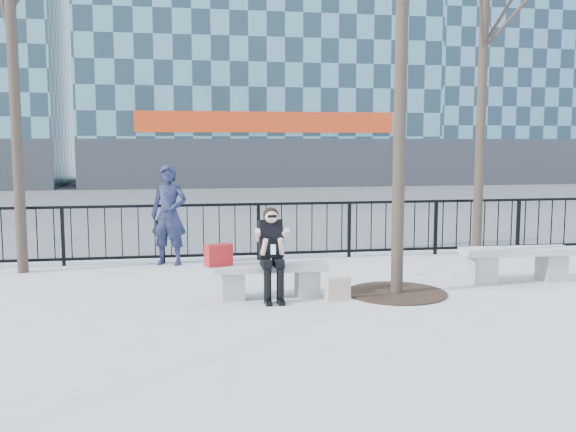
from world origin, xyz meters
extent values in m
plane|color=#A3A39E|center=(0.00, 0.00, 0.00)|extent=(120.00, 120.00, 0.00)
cube|color=#474747|center=(0.00, 15.00, 0.00)|extent=(60.00, 23.00, 0.01)
cube|color=black|center=(0.00, 3.00, 1.08)|extent=(14.00, 0.05, 0.05)
cube|color=black|center=(0.00, 3.00, 0.12)|extent=(14.00, 0.05, 0.05)
cube|color=#2D2D30|center=(3.00, 21.96, 1.20)|extent=(18.00, 0.08, 2.40)
cube|color=#AE2C0B|center=(3.00, 21.90, 3.20)|extent=(12.60, 0.12, 1.00)
cube|color=slate|center=(20.00, 27.00, 10.00)|extent=(16.00, 10.00, 20.00)
cylinder|color=black|center=(1.90, -0.10, 3.75)|extent=(0.18, 0.18, 7.50)
cylinder|color=black|center=(-4.00, 2.50, 3.25)|extent=(0.18, 0.18, 6.50)
cylinder|color=black|center=(4.50, 2.60, 3.50)|extent=(0.18, 0.18, 7.00)
cylinder|color=black|center=(1.90, -0.10, 0.01)|extent=(1.50, 1.50, 0.02)
cube|color=slate|center=(-0.55, 0.00, 0.20)|extent=(0.32, 0.38, 0.40)
cube|color=slate|center=(0.55, 0.00, 0.20)|extent=(0.32, 0.38, 0.40)
cube|color=gray|center=(0.00, 0.00, 0.45)|extent=(1.65, 0.46, 0.09)
cube|color=slate|center=(3.52, 0.40, 0.22)|extent=(0.36, 0.42, 0.45)
cube|color=slate|center=(4.74, 0.40, 0.22)|extent=(0.36, 0.42, 0.45)
cube|color=gray|center=(4.13, 0.40, 0.50)|extent=(1.84, 0.51, 0.10)
cube|color=#A81415|center=(-0.75, 0.02, 0.65)|extent=(0.42, 0.31, 0.31)
cube|color=beige|center=(0.93, -0.35, 0.17)|extent=(0.37, 0.19, 0.34)
imported|color=black|center=(-1.48, 2.80, 0.93)|extent=(0.78, 0.64, 1.85)
camera|label=1|loc=(-1.30, -9.12, 2.27)|focal=40.00mm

